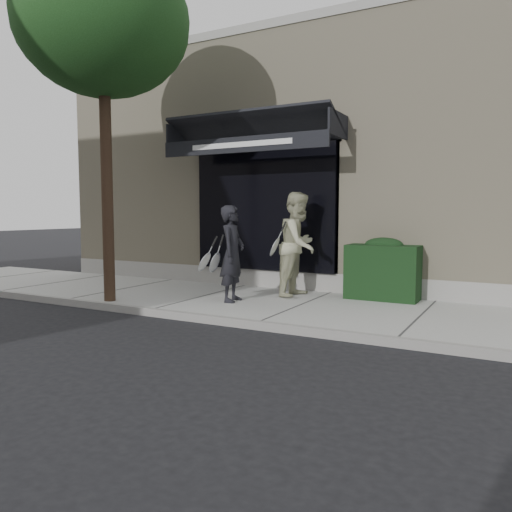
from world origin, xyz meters
The scene contains 8 objects.
ground centered at (0.00, 0.00, 0.00)m, with size 80.00×80.00×0.00m, color black.
sidewalk centered at (0.00, 0.00, 0.06)m, with size 20.00×3.00×0.12m, color #9E9D98.
curb centered at (0.00, -1.55, 0.07)m, with size 20.00×0.10×0.14m, color gray.
building_facade centered at (-0.01, 4.96, 2.74)m, with size 14.30×8.04×5.64m.
hedge centered at (1.10, 1.25, 0.66)m, with size 1.30×0.70×1.14m.
street_tree centered at (-3.20, -1.30, 4.98)m, with size 3.00×3.00×6.28m.
pedestrian_front centered at (-1.21, -0.30, 0.98)m, with size 0.71×0.89×1.72m.
pedestrian_back centered at (-0.41, 0.82, 1.11)m, with size 0.82×1.03×1.98m.
Camera 1 is at (3.39, -7.88, 1.71)m, focal length 35.00 mm.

